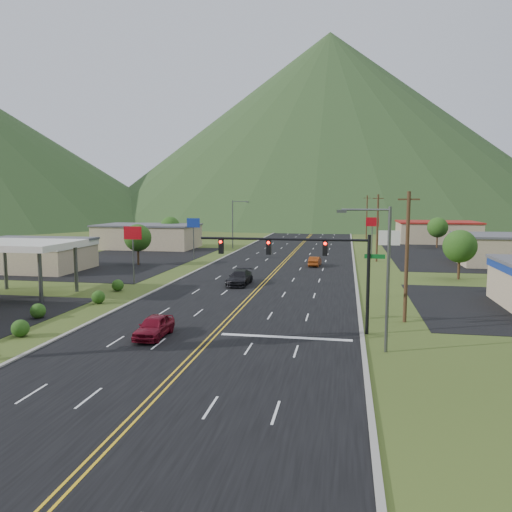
% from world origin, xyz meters
% --- Properties ---
extents(ground, '(500.00, 500.00, 0.00)m').
position_xyz_m(ground, '(0.00, 0.00, 0.00)').
color(ground, '#2F3F16').
rests_on(ground, ground).
extents(road, '(20.00, 460.00, 0.04)m').
position_xyz_m(road, '(0.00, 0.00, 0.00)').
color(road, black).
rests_on(road, ground).
extents(curb_east, '(0.30, 460.00, 0.14)m').
position_xyz_m(curb_east, '(10.15, 0.00, 0.00)').
color(curb_east, gray).
rests_on(curb_east, ground).
extents(traffic_signal, '(13.10, 0.43, 7.00)m').
position_xyz_m(traffic_signal, '(6.48, 14.00, 5.33)').
color(traffic_signal, black).
rests_on(traffic_signal, ground).
extents(streetlight_east, '(3.28, 0.25, 9.00)m').
position_xyz_m(streetlight_east, '(11.18, 10.00, 5.18)').
color(streetlight_east, '#59595E').
rests_on(streetlight_east, ground).
extents(streetlight_west, '(3.28, 0.25, 9.00)m').
position_xyz_m(streetlight_west, '(-11.68, 70.00, 5.18)').
color(streetlight_west, '#59595E').
rests_on(streetlight_west, ground).
extents(gas_canopy, '(10.00, 8.00, 5.30)m').
position_xyz_m(gas_canopy, '(-22.00, 22.00, 4.87)').
color(gas_canopy, white).
rests_on(gas_canopy, ground).
extents(building_west_mid, '(14.40, 10.40, 4.10)m').
position_xyz_m(building_west_mid, '(-32.00, 38.00, 2.27)').
color(building_west_mid, '#C6AA89').
rests_on(building_west_mid, ground).
extents(building_west_far, '(18.40, 11.40, 4.50)m').
position_xyz_m(building_west_far, '(-28.00, 68.00, 2.26)').
color(building_west_far, '#C6AA89').
rests_on(building_west_far, ground).
extents(building_east_mid, '(14.40, 11.40, 4.30)m').
position_xyz_m(building_east_mid, '(32.00, 55.00, 2.16)').
color(building_east_mid, '#C6AA89').
rests_on(building_east_mid, ground).
extents(building_east_far, '(16.40, 12.40, 4.50)m').
position_xyz_m(building_east_far, '(28.00, 90.00, 2.26)').
color(building_east_far, '#C6AA89').
rests_on(building_east_far, ground).
extents(pole_sign_west_a, '(2.00, 0.18, 6.40)m').
position_xyz_m(pole_sign_west_a, '(-14.00, 30.00, 5.05)').
color(pole_sign_west_a, '#59595E').
rests_on(pole_sign_west_a, ground).
extents(pole_sign_west_b, '(2.00, 0.18, 6.40)m').
position_xyz_m(pole_sign_west_b, '(-14.00, 52.00, 5.05)').
color(pole_sign_west_b, '#59595E').
rests_on(pole_sign_west_b, ground).
extents(pole_sign_east_a, '(2.00, 0.18, 6.40)m').
position_xyz_m(pole_sign_east_a, '(13.00, 28.00, 5.05)').
color(pole_sign_east_a, '#59595E').
rests_on(pole_sign_east_a, ground).
extents(pole_sign_east_b, '(2.00, 0.18, 6.40)m').
position_xyz_m(pole_sign_east_b, '(13.00, 60.00, 5.05)').
color(pole_sign_east_b, '#59595E').
rests_on(pole_sign_east_b, ground).
extents(tree_west_a, '(3.84, 3.84, 5.82)m').
position_xyz_m(tree_west_a, '(-20.00, 45.00, 3.89)').
color(tree_west_a, '#382314').
rests_on(tree_west_a, ground).
extents(tree_west_b, '(3.84, 3.84, 5.82)m').
position_xyz_m(tree_west_b, '(-25.00, 72.00, 3.89)').
color(tree_west_b, '#382314').
rests_on(tree_west_b, ground).
extents(tree_east_a, '(3.84, 3.84, 5.82)m').
position_xyz_m(tree_east_a, '(22.00, 40.00, 3.89)').
color(tree_east_a, '#382314').
rests_on(tree_east_a, ground).
extents(tree_east_b, '(3.84, 3.84, 5.82)m').
position_xyz_m(tree_east_b, '(26.00, 78.00, 3.89)').
color(tree_east_b, '#382314').
rests_on(tree_east_b, ground).
extents(utility_pole_a, '(1.60, 0.28, 10.00)m').
position_xyz_m(utility_pole_a, '(13.50, 18.00, 5.13)').
color(utility_pole_a, '#382314').
rests_on(utility_pole_a, ground).
extents(utility_pole_b, '(1.60, 0.28, 10.00)m').
position_xyz_m(utility_pole_b, '(13.50, 55.00, 5.13)').
color(utility_pole_b, '#382314').
rests_on(utility_pole_b, ground).
extents(utility_pole_c, '(1.60, 0.28, 10.00)m').
position_xyz_m(utility_pole_c, '(13.50, 95.00, 5.13)').
color(utility_pole_c, '#382314').
rests_on(utility_pole_c, ground).
extents(utility_pole_d, '(1.60, 0.28, 10.00)m').
position_xyz_m(utility_pole_d, '(13.50, 135.00, 5.13)').
color(utility_pole_d, '#382314').
rests_on(utility_pole_d, ground).
extents(mountain_n, '(220.00, 220.00, 85.00)m').
position_xyz_m(mountain_n, '(0.00, 220.00, 42.50)').
color(mountain_n, '#213A1A').
rests_on(mountain_n, ground).
extents(car_red_near, '(1.77, 4.38, 1.49)m').
position_xyz_m(car_red_near, '(-3.87, 10.46, 0.75)').
color(car_red_near, maroon).
rests_on(car_red_near, ground).
extents(car_dark_mid, '(2.28, 5.37, 1.55)m').
position_xyz_m(car_dark_mid, '(-2.43, 31.62, 0.77)').
color(car_dark_mid, black).
rests_on(car_dark_mid, ground).
extents(car_red_far, '(1.68, 4.12, 1.33)m').
position_xyz_m(car_red_far, '(4.74, 48.20, 0.66)').
color(car_red_far, maroon).
rests_on(car_red_far, ground).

